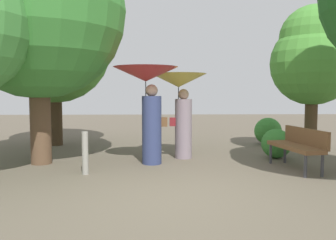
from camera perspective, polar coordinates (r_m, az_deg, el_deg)
ground_plane at (r=5.55m, az=1.01°, el=-11.72°), size 40.00×40.00×0.00m
person_left at (r=7.63m, az=-3.29°, el=4.62°), size 1.39×1.39×2.10m
person_right at (r=8.30m, az=1.95°, el=4.08°), size 1.30×1.30×1.99m
park_bench at (r=7.59m, az=20.25°, el=-3.69°), size 0.72×1.56×0.83m
tree_near_right at (r=9.57m, az=22.29°, el=9.53°), size 2.06×2.06×3.70m
tree_mid_left at (r=11.03m, az=-17.93°, el=12.57°), size 3.31×3.31×5.00m
bush_path_left at (r=11.00m, az=15.79°, el=-1.73°), size 0.80×0.80×0.80m
bush_path_right at (r=8.76m, az=17.03°, el=-3.65°), size 0.69×0.69×0.69m
path_marker_post at (r=6.89m, az=-13.20°, el=-5.20°), size 0.12×0.12×0.82m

